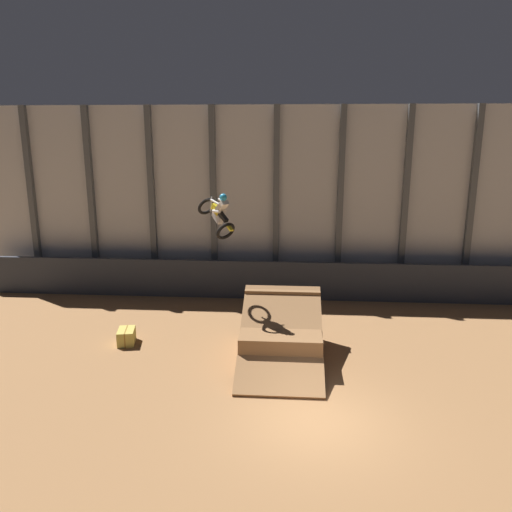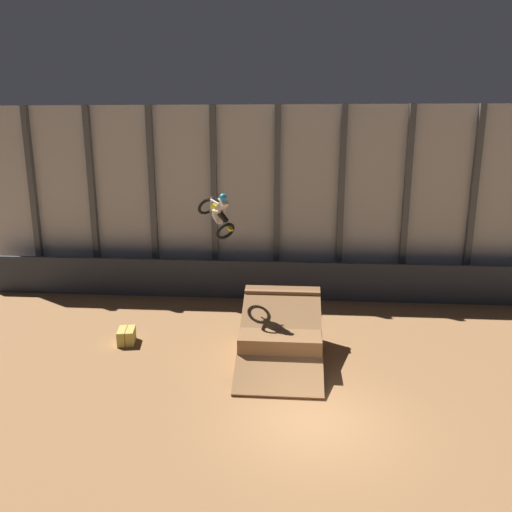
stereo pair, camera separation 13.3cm
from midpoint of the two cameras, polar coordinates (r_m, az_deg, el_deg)
ground_plane at (r=14.61m, az=6.48°, el=-18.24°), size 60.00×60.00×0.00m
arena_back_wall at (r=24.24m, az=5.79°, el=6.17°), size 32.00×0.40×9.02m
lower_barrier at (r=23.76m, az=5.65°, el=-2.85°), size 31.36×0.20×1.84m
dirt_ramp at (r=18.03m, az=2.70°, el=-8.95°), size 2.81×4.65×2.22m
rider_bike_solo at (r=17.83m, az=-4.57°, el=4.83°), size 1.66×1.73×1.70m
hay_bale_trackside at (r=19.68m, az=-14.78°, el=-8.89°), size 0.76×1.00×0.57m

